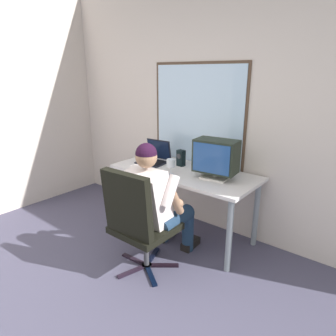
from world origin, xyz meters
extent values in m
cube|color=beige|center=(0.00, 2.36, 1.42)|extent=(4.90, 0.06, 2.84)
cube|color=#4C3828|center=(-0.37, 2.33, 1.25)|extent=(1.21, 0.01, 1.27)
cube|color=silver|center=(-0.37, 2.32, 1.25)|extent=(1.15, 0.02, 1.21)
cylinder|color=gray|center=(-0.99, 1.65, 0.36)|extent=(0.06, 0.06, 0.73)
cylinder|color=gray|center=(0.46, 1.65, 0.36)|extent=(0.06, 0.06, 0.73)
cylinder|color=gray|center=(-0.99, 2.23, 0.36)|extent=(0.06, 0.06, 0.73)
cylinder|color=gray|center=(0.46, 2.23, 0.36)|extent=(0.06, 0.06, 0.73)
cube|color=silver|center=(-0.26, 1.94, 0.74)|extent=(1.59, 0.72, 0.03)
cube|color=black|center=(-0.31, 1.21, 0.01)|extent=(0.31, 0.06, 0.02)
cube|color=black|center=(-0.20, 1.07, 0.01)|extent=(0.12, 0.31, 0.02)
cube|color=black|center=(-0.03, 1.14, 0.01)|extent=(0.28, 0.20, 0.02)
cube|color=black|center=(-0.04, 1.32, 0.01)|extent=(0.27, 0.23, 0.02)
cube|color=black|center=(-0.22, 1.36, 0.01)|extent=(0.15, 0.30, 0.02)
cylinder|color=black|center=(-0.16, 1.22, 0.01)|extent=(0.10, 0.10, 0.02)
cylinder|color=#3F3F44|center=(-0.16, 1.22, 0.21)|extent=(0.05, 0.05, 0.37)
cube|color=black|center=(-0.16, 1.22, 0.41)|extent=(0.51, 0.51, 0.06)
cube|color=black|center=(-0.15, 1.00, 0.73)|extent=(0.49, 0.14, 0.57)
cylinder|color=#1C324B|center=(-0.01, 1.48, 0.44)|extent=(0.17, 0.45, 0.15)
cylinder|color=#1C324B|center=(-0.02, 1.70, 0.22)|extent=(0.12, 0.12, 0.44)
cube|color=black|center=(-0.03, 1.76, 0.04)|extent=(0.11, 0.24, 0.08)
cylinder|color=#1C324B|center=(-0.33, 1.46, 0.44)|extent=(0.17, 0.45, 0.15)
cylinder|color=#1C324B|center=(-0.34, 1.68, 0.22)|extent=(0.12, 0.12, 0.44)
cube|color=black|center=(-0.35, 1.74, 0.04)|extent=(0.11, 0.24, 0.08)
cube|color=silver|center=(-0.16, 1.25, 0.70)|extent=(0.40, 0.33, 0.54)
sphere|color=#9E7455|center=(-0.16, 1.25, 1.08)|extent=(0.19, 0.19, 0.19)
sphere|color=black|center=(-0.16, 1.25, 1.11)|extent=(0.19, 0.19, 0.19)
cylinder|color=silver|center=(0.06, 1.31, 0.80)|extent=(0.10, 0.22, 0.29)
cylinder|color=#9E7455|center=(0.05, 1.40, 0.66)|extent=(0.09, 0.20, 0.26)
sphere|color=#9E7455|center=(0.05, 1.44, 0.64)|extent=(0.09, 0.09, 0.09)
cylinder|color=silver|center=(-0.38, 1.29, 0.80)|extent=(0.10, 0.18, 0.29)
cylinder|color=#9E7455|center=(-0.39, 1.43, 0.75)|extent=(0.09, 0.19, 0.27)
sphere|color=#9E7455|center=(-0.40, 1.52, 0.82)|extent=(0.09, 0.09, 0.09)
cube|color=beige|center=(0.12, 1.95, 0.77)|extent=(0.28, 0.23, 0.02)
cylinder|color=beige|center=(0.12, 1.95, 0.80)|extent=(0.04, 0.04, 0.05)
cube|color=black|center=(0.12, 1.95, 0.99)|extent=(0.44, 0.28, 0.32)
cube|color=#264C8C|center=(0.14, 1.83, 0.99)|extent=(0.38, 0.05, 0.28)
cube|color=black|center=(-0.72, 1.93, 0.77)|extent=(0.34, 0.29, 0.02)
cube|color=black|center=(-0.72, 1.93, 0.78)|extent=(0.31, 0.25, 0.00)
cube|color=black|center=(-0.74, 2.08, 0.89)|extent=(0.32, 0.09, 0.24)
cube|color=#0F1933|center=(-0.74, 2.08, 0.89)|extent=(0.30, 0.08, 0.22)
cylinder|color=silver|center=(-0.30, 1.76, 0.76)|extent=(0.07, 0.07, 0.00)
cylinder|color=silver|center=(-0.30, 1.76, 0.80)|extent=(0.01, 0.01, 0.08)
cylinder|color=silver|center=(-0.30, 1.76, 0.88)|extent=(0.09, 0.09, 0.08)
cylinder|color=#5A1519|center=(-0.30, 1.76, 0.85)|extent=(0.08, 0.08, 0.02)
cube|color=black|center=(-0.40, 2.07, 0.85)|extent=(0.09, 0.08, 0.18)
cylinder|color=#333338|center=(-0.40, 2.03, 0.88)|extent=(0.06, 0.01, 0.06)
camera|label=1|loc=(1.56, -0.56, 1.77)|focal=32.24mm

